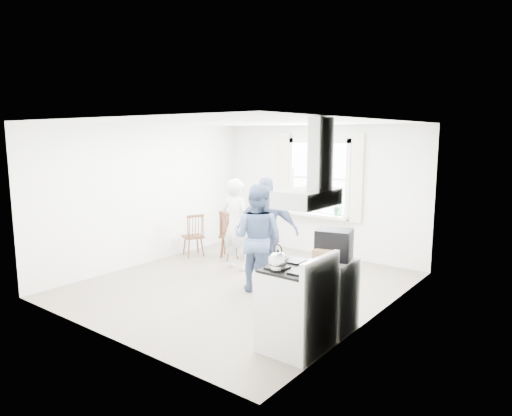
{
  "coord_description": "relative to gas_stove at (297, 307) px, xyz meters",
  "views": [
    {
      "loc": [
        4.52,
        -5.52,
        2.41
      ],
      "look_at": [
        0.14,
        0.2,
        1.25
      ],
      "focal_mm": 32.0,
      "sensor_mm": 36.0,
      "label": 1
    }
  ],
  "objects": [
    {
      "name": "room_shell",
      "position": [
        -1.91,
        1.35,
        0.82
      ],
      "size": [
        4.62,
        5.12,
        2.64
      ],
      "color": "gray",
      "rests_on": "ground"
    },
    {
      "name": "window_assembly",
      "position": [
        -1.91,
        3.8,
        0.98
      ],
      "size": [
        1.88,
        0.24,
        1.7
      ],
      "color": "white",
      "rests_on": "room_shell"
    },
    {
      "name": "range_hood",
      "position": [
        0.16,
        -0.0,
        1.42
      ],
      "size": [
        0.45,
        0.76,
        0.94
      ],
      "color": "silver",
      "rests_on": "room_shell"
    },
    {
      "name": "shelf_unit",
      "position": [
        -3.31,
        3.68,
        -0.08
      ],
      "size": [
        0.4,
        0.3,
        0.8
      ],
      "primitive_type": "cube",
      "color": "gray",
      "rests_on": "ground"
    },
    {
      "name": "gas_stove",
      "position": [
        0.0,
        0.0,
        0.0
      ],
      "size": [
        0.68,
        0.76,
        1.12
      ],
      "color": "white",
      "rests_on": "ground"
    },
    {
      "name": "kettle",
      "position": [
        -0.12,
        -0.21,
        0.56
      ],
      "size": [
        0.21,
        0.21,
        0.29
      ],
      "color": "silver",
      "rests_on": "gas_stove"
    },
    {
      "name": "low_cabinet",
      "position": [
        0.07,
        0.7,
        -0.03
      ],
      "size": [
        0.5,
        0.55,
        0.9
      ],
      "primitive_type": "cube",
      "color": "silver",
      "rests_on": "ground"
    },
    {
      "name": "stereo_stack",
      "position": [
        0.07,
        0.72,
        0.6
      ],
      "size": [
        0.5,
        0.47,
        0.37
      ],
      "color": "black",
      "rests_on": "low_cabinet"
    },
    {
      "name": "cardboard_box",
      "position": [
        0.08,
        0.47,
        0.5
      ],
      "size": [
        0.29,
        0.24,
        0.16
      ],
      "primitive_type": "cube",
      "rotation": [
        0.0,
        0.0,
        -0.29
      ],
      "color": "#A67650",
      "rests_on": "low_cabinet"
    },
    {
      "name": "windsor_chair_a",
      "position": [
        -3.13,
        2.47,
        0.09
      ],
      "size": [
        0.53,
        0.53,
        0.94
      ],
      "color": "#4A2717",
      "rests_on": "ground"
    },
    {
      "name": "windsor_chair_b",
      "position": [
        -3.09,
        2.36,
        0.1
      ],
      "size": [
        0.54,
        0.54,
        0.95
      ],
      "color": "#4A2717",
      "rests_on": "ground"
    },
    {
      "name": "windsor_chair_c",
      "position": [
        -3.73,
        2.1,
        0.05
      ],
      "size": [
        0.48,
        0.48,
        0.87
      ],
      "color": "#4A2717",
      "rests_on": "ground"
    },
    {
      "name": "person_left",
      "position": [
        -2.54,
        1.97,
        0.34
      ],
      "size": [
        0.6,
        0.6,
        1.65
      ],
      "primitive_type": "imported",
      "rotation": [
        0.0,
        0.0,
        3.14
      ],
      "color": "silver",
      "rests_on": "ground"
    },
    {
      "name": "person_mid",
      "position": [
        -1.55,
        1.3,
        0.35
      ],
      "size": [
        0.95,
        0.95,
        1.67
      ],
      "primitive_type": "imported",
      "rotation": [
        0.0,
        0.0,
        3.33
      ],
      "color": "#475C85",
      "rests_on": "ground"
    },
    {
      "name": "person_right",
      "position": [
        -1.6,
        1.61,
        0.39
      ],
      "size": [
        1.37,
        1.37,
        1.75
      ],
      "primitive_type": "imported",
      "rotation": [
        0.0,
        0.0,
        3.61
      ],
      "color": "navy",
      "rests_on": "ground"
    },
    {
      "name": "potted_plant",
      "position": [
        -1.43,
        3.71,
        0.55
      ],
      "size": [
        0.27,
        0.27,
        0.37
      ],
      "primitive_type": "imported",
      "rotation": [
        0.0,
        0.0,
        -0.38
      ],
      "color": "#2E6835",
      "rests_on": "window_assembly"
    }
  ]
}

